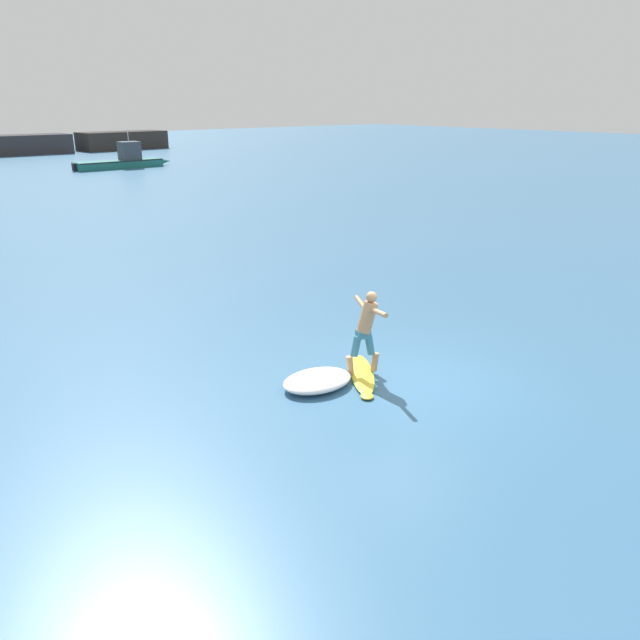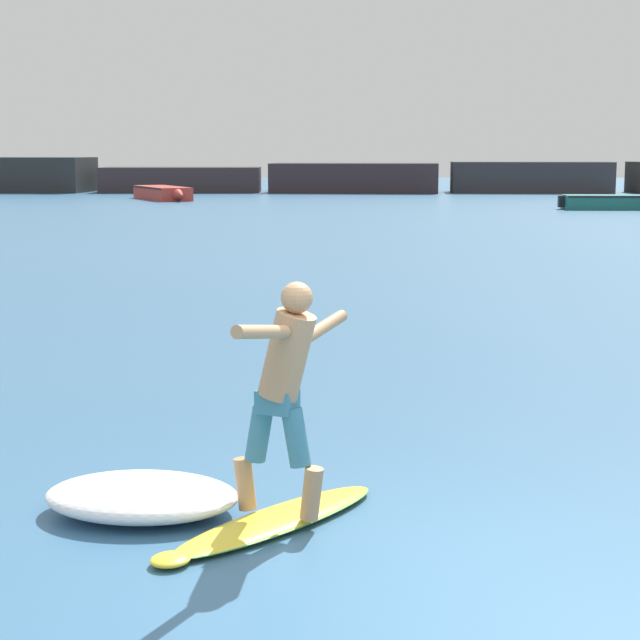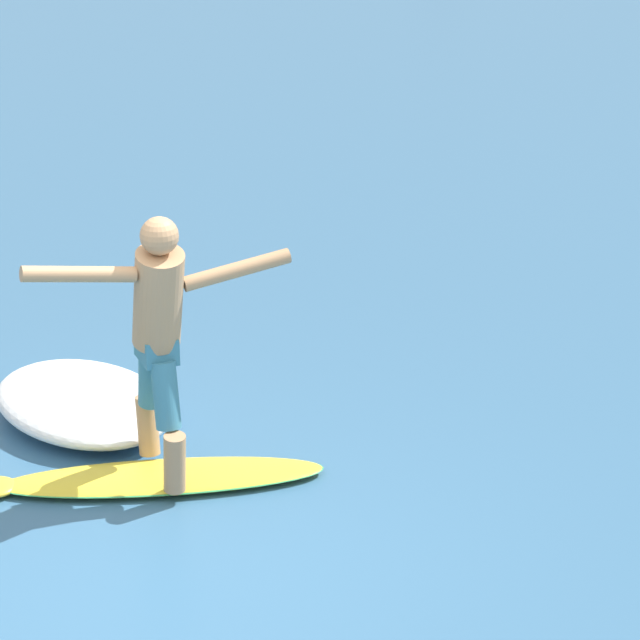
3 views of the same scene
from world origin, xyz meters
name	(u,v)px [view 2 (image 2 of 3)]	position (x,y,z in m)	size (l,w,h in m)	color
ground_plane	(374,571)	(0.00, 0.00, 0.00)	(200.00, 200.00, 0.00)	#36648A
rock_jetty_breakwater	(251,177)	(-7.06, 62.00, 0.95)	(64.99, 5.37, 2.20)	#313231
surfboard	(275,521)	(-0.69, 0.79, 0.04)	(1.61, 1.86, 0.22)	yellow
surfer	(285,380)	(-0.61, 0.79, 1.05)	(0.83, 1.47, 1.67)	tan
fishing_boat_near_jetty	(163,193)	(-10.71, 51.28, 0.38)	(4.03, 6.13, 0.71)	#BB392F
wave_foam_at_tail	(142,496)	(-1.68, 1.02, 0.13)	(1.51, 1.14, 0.26)	white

